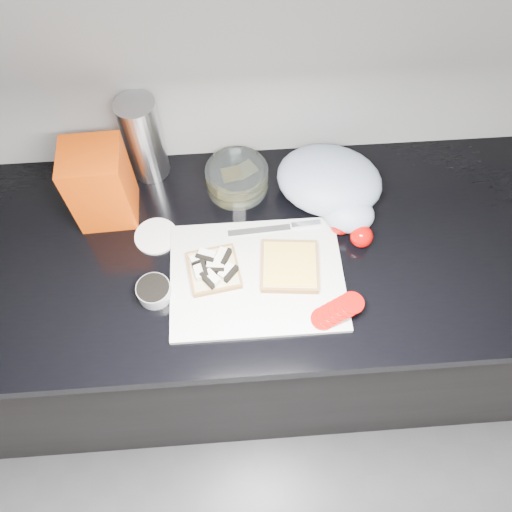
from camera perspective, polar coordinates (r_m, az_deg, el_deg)
The scene contains 14 objects.
base_cabinet at distance 1.63m, azimuth -1.21°, elevation -7.35°, with size 3.50×0.60×0.86m, color black.
countertop at distance 1.22m, azimuth -1.59°, elevation 0.67°, with size 3.50×0.64×0.04m, color black.
cutting_board at distance 1.16m, azimuth 0.11°, elevation -2.36°, with size 0.40×0.30×0.01m, color silver.
bread_left at distance 1.15m, azimuth -4.91°, elevation -1.48°, with size 0.14×0.14×0.04m.
bread_right at distance 1.16m, azimuth 3.86°, elevation -1.16°, with size 0.15×0.15×0.02m.
tomato_slices at distance 1.11m, azimuth 9.28°, elevation -6.21°, with size 0.13×0.09×0.03m.
knife at distance 1.22m, azimuth 3.46°, elevation 3.34°, with size 0.23×0.03×0.01m.
seed_tub at distance 1.15m, azimuth -11.57°, elevation -3.91°, with size 0.08×0.08×0.04m.
tub_lid at distance 1.24m, azimuth -11.34°, elevation 2.24°, with size 0.10×0.10×0.01m, color white.
glass_bowl at distance 1.28m, azimuth -2.19°, elevation 8.88°, with size 0.16×0.16×0.07m.
bread_bag at distance 1.23m, azimuth -17.36°, elevation 7.80°, with size 0.14×0.13×0.21m, color #EF4403.
steel_canister at distance 1.29m, azimuth -12.74°, elevation 12.88°, with size 0.10×0.10×0.23m, color #ACACB1.
grocery_bag at distance 1.25m, azimuth 8.66°, elevation 8.06°, with size 0.32×0.30×0.12m.
whole_tomatoes at distance 1.22m, azimuth 10.82°, elevation 2.93°, with size 0.10×0.09×0.05m.
Camera 1 is at (-0.01, 0.58, 1.94)m, focal length 35.00 mm.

